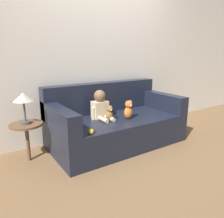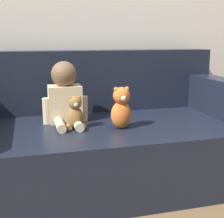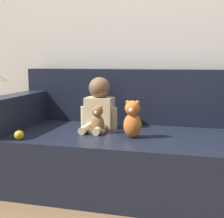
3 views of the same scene
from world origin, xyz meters
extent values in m
plane|color=brown|center=(0.00, 0.00, 0.00)|extent=(12.00, 12.00, 0.00)
cube|color=silver|center=(0.00, 0.54, 1.30)|extent=(8.00, 0.05, 2.60)
cube|color=black|center=(0.00, 0.00, 0.19)|extent=(1.78, 0.91, 0.38)
cube|color=black|center=(0.00, 0.36, 0.60)|extent=(1.78, 0.18, 0.43)
cube|color=black|center=(-0.81, 0.00, 0.51)|extent=(0.16, 0.91, 0.24)
cube|color=beige|center=(-0.21, 0.09, 0.50)|extent=(0.20, 0.15, 0.23)
sphere|color=brown|center=(-0.21, 0.09, 0.68)|extent=(0.16, 0.16, 0.16)
cylinder|color=beige|center=(-0.26, -0.08, 0.41)|extent=(0.05, 0.19, 0.05)
cylinder|color=beige|center=(-0.17, -0.08, 0.41)|extent=(0.05, 0.19, 0.05)
cylinder|color=beige|center=(-0.33, 0.07, 0.46)|extent=(0.05, 0.05, 0.16)
cylinder|color=beige|center=(-0.10, 0.07, 0.46)|extent=(0.05, 0.05, 0.16)
ellipsoid|color=olive|center=(-0.18, -0.08, 0.45)|extent=(0.09, 0.08, 0.13)
sphere|color=olive|center=(-0.18, -0.09, 0.54)|extent=(0.08, 0.08, 0.08)
sphere|color=olive|center=(-0.20, -0.09, 0.57)|extent=(0.02, 0.02, 0.02)
sphere|color=olive|center=(-0.15, -0.09, 0.57)|extent=(0.02, 0.02, 0.02)
sphere|color=beige|center=(-0.18, -0.12, 0.53)|extent=(0.03, 0.03, 0.03)
cylinder|color=olive|center=(-0.22, -0.10, 0.40)|extent=(0.03, 0.05, 0.03)
cylinder|color=olive|center=(-0.14, -0.10, 0.40)|extent=(0.03, 0.05, 0.03)
ellipsoid|color=orange|center=(0.08, -0.15, 0.46)|extent=(0.12, 0.10, 0.16)
sphere|color=orange|center=(0.08, -0.15, 0.58)|extent=(0.10, 0.10, 0.10)
sphere|color=orange|center=(0.04, -0.15, 0.61)|extent=(0.03, 0.03, 0.03)
sphere|color=orange|center=(0.11, -0.15, 0.61)|extent=(0.03, 0.03, 0.03)
sphere|color=beige|center=(0.08, -0.19, 0.57)|extent=(0.03, 0.03, 0.03)
sphere|color=gold|center=(-0.60, -0.38, 0.42)|extent=(0.06, 0.06, 0.06)
camera|label=1|loc=(-1.62, -2.32, 1.22)|focal=35.00mm
camera|label=2|loc=(-0.42, -1.80, 0.89)|focal=50.00mm
camera|label=3|loc=(0.44, -2.07, 0.87)|focal=50.00mm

